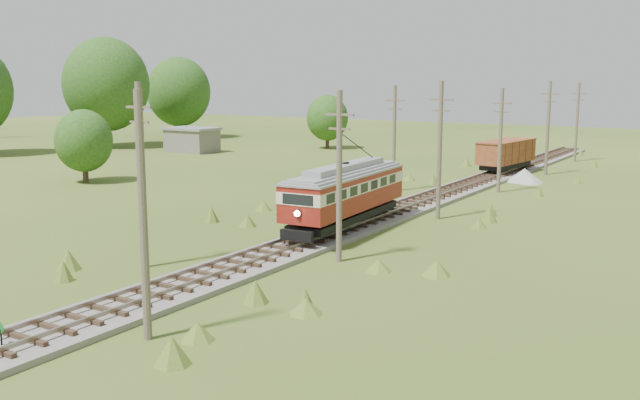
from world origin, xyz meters
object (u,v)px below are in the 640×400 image
Objects in this scene: streetcar at (346,190)px; gravel_pile at (525,176)px; switch_marker at (1,334)px; gondola at (506,153)px.

gravel_pile is (3.20, 26.53, -1.97)m from streetcar.
gravel_pile is at bearing 79.16° from streetcar.
streetcar is (0.20, 22.87, 1.90)m from switch_marker.
gravel_pile is at bearing 86.07° from switch_marker.
gondola is (0.20, 53.83, 1.40)m from switch_marker.
gondola is at bearing 89.79° from switch_marker.
gondola reaches higher than switch_marker.
gondola is at bearing 86.03° from streetcar.
gondola reaches higher than gravel_pile.
switch_marker is 53.85m from gondola.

